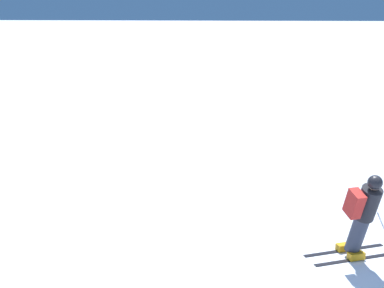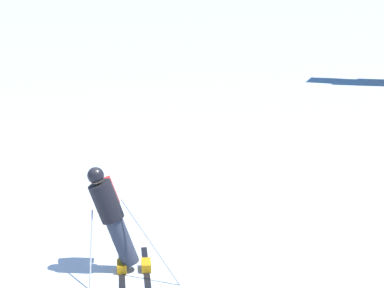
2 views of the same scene
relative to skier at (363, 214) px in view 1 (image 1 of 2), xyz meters
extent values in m
plane|color=white|center=(-0.19, 0.09, -0.89)|extent=(300.00, 300.00, 0.00)
cube|color=black|center=(0.12, 0.02, -0.89)|extent=(0.67, 1.49, 0.01)
cube|color=black|center=(0.46, 0.15, -0.89)|extent=(0.67, 1.49, 0.01)
cube|color=orange|center=(0.12, 0.02, -0.82)|extent=(0.24, 0.31, 0.12)
cube|color=orange|center=(0.46, 0.15, -0.82)|extent=(0.24, 0.31, 0.12)
cylinder|color=#2D3342|center=(0.14, 0.02, -0.42)|extent=(0.55, 0.42, 0.78)
cylinder|color=black|center=(-0.05, -0.05, 0.20)|extent=(0.60, 0.51, 0.66)
sphere|color=tan|center=(-0.17, -0.10, 0.57)|extent=(0.32, 0.29, 0.26)
sphere|color=black|center=(-0.18, -0.11, 0.60)|extent=(0.37, 0.34, 0.30)
cube|color=#AD231E|center=(-0.16, 0.18, 0.23)|extent=(0.44, 0.32, 0.51)
cylinder|color=#B7B7BC|center=(0.62, -0.10, -0.32)|extent=(0.94, 0.19, 1.15)
camera|label=1|loc=(-8.41, 2.09, 3.31)|focal=50.00mm
camera|label=2|loc=(3.45, -8.05, 3.36)|focal=60.00mm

